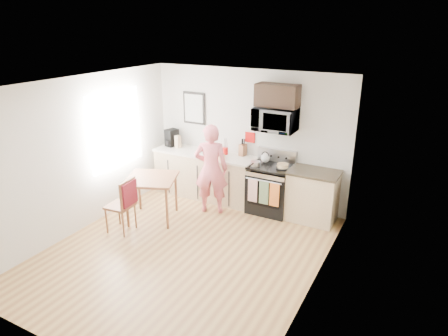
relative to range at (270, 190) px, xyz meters
The scene contains 28 objects.
floor 2.12m from the range, 107.69° to the right, with size 4.60×4.60×0.00m, color #936138.
back_wall 1.12m from the range, 152.75° to the left, with size 4.00×0.04×2.60m, color beige.
front_wall 4.41m from the range, 98.38° to the right, with size 4.00×0.04×2.60m, color beige.
left_wall 3.40m from the range, 143.09° to the right, with size 0.04×4.60×2.60m, color beige.
right_wall 2.55m from the range, 55.26° to the right, with size 0.04×4.60×2.60m, color beige.
ceiling 3.00m from the range, 107.69° to the right, with size 4.00×4.60×0.04m, color white.
window 3.06m from the range, 155.62° to the right, with size 0.06×1.40×1.50m.
cabinet_left 1.43m from the range, behind, with size 2.10×0.60×0.90m, color tan.
countertop_left 1.51m from the range, behind, with size 2.14×0.64×0.04m, color #EFE2CE.
cabinet_right 0.80m from the range, ahead, with size 0.84×0.60×0.90m, color tan.
countertop_right 0.93m from the range, ahead, with size 0.88×0.64×0.04m, color black.
range is the anchor object (origin of this frame).
microwave 1.33m from the range, 90.06° to the left, with size 0.76×0.51×0.42m, color #B2B2B7.
upper_cabinet 1.75m from the range, 90.04° to the left, with size 0.76×0.35×0.40m, color black.
wall_art 2.27m from the range, behind, with size 0.50×0.04×0.65m.
wall_trivet 1.09m from the range, 151.92° to the left, with size 0.20×0.02×0.20m, color #AF110F.
person 1.18m from the range, 151.66° to the right, with size 0.62×0.41×1.70m, color #D63B59.
dining_table 2.20m from the range, 143.71° to the right, with size 0.97×0.97×0.80m.
chair 2.65m from the range, 133.90° to the right, with size 0.48×0.44×0.97m.
knife_block 0.95m from the range, 162.15° to the left, with size 0.10×0.15×0.23m, color brown.
utensil_crock 1.21m from the range, behind, with size 0.11×0.11×0.33m.
fruit_bowl 1.61m from the range, behind, with size 0.26×0.26×0.11m.
milk_carton 2.19m from the range, behind, with size 0.10×0.10×0.26m, color tan.
coffee_maker 2.38m from the range, behind, with size 0.25×0.32×0.36m.
bread_bag 1.18m from the range, behind, with size 0.27×0.13×0.10m, color tan.
cake 0.58m from the range, 11.49° to the right, with size 0.25×0.25×0.08m.
kettle 0.61m from the range, 149.79° to the left, with size 0.17×0.17×0.21m.
pot 0.61m from the range, 144.39° to the right, with size 0.18×0.30×0.09m.
Camera 1 is at (3.09, -4.51, 3.40)m, focal length 32.00 mm.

